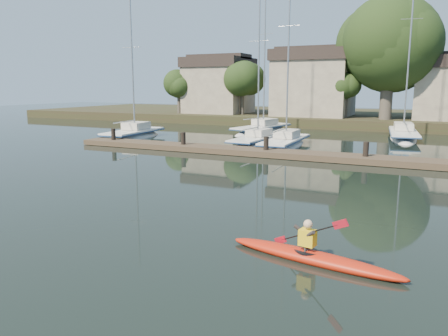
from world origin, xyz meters
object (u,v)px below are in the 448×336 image
at_px(kayak, 312,255).
at_px(sailboat_1, 256,147).
at_px(dock, 313,156).
at_px(sailboat_6, 403,140).
at_px(sailboat_0, 134,141).
at_px(sailboat_5, 262,134).
at_px(sailboat_2, 285,149).

height_order(kayak, sailboat_1, sailboat_1).
relative_size(dock, sailboat_6, 2.06).
xyz_separation_m(sailboat_1, sailboat_6, (9.72, 8.87, -0.01)).
bearing_deg(sailboat_6, kayak, -96.86).
distance_m(kayak, dock, 15.83).
height_order(sailboat_0, sailboat_5, sailboat_5).
distance_m(sailboat_1, sailboat_2, 2.38).
height_order(kayak, sailboat_5, sailboat_5).
xyz_separation_m(sailboat_0, sailboat_6, (20.45, 9.66, 0.02)).
bearing_deg(sailboat_6, sailboat_1, -143.67).
distance_m(sailboat_2, sailboat_5, 9.97).
xyz_separation_m(sailboat_5, sailboat_6, (12.36, 0.62, 0.00)).
bearing_deg(sailboat_2, dock, -56.49).
xyz_separation_m(dock, sailboat_6, (4.20, 13.75, -0.40)).
bearing_deg(kayak, sailboat_1, 124.52).
relative_size(sailboat_0, sailboat_5, 0.84).
relative_size(sailboat_5, sailboat_6, 0.94).
distance_m(dock, sailboat_6, 14.38).
bearing_deg(sailboat_0, sailboat_2, -3.04).
height_order(sailboat_1, sailboat_5, sailboat_5).
bearing_deg(sailboat_5, sailboat_1, -61.58).
bearing_deg(sailboat_1, kayak, -62.77).
distance_m(kayak, sailboat_6, 29.12).
bearing_deg(sailboat_0, dock, -18.94).
bearing_deg(sailboat_1, sailboat_2, -6.67).
relative_size(kayak, sailboat_2, 0.32).
bearing_deg(sailboat_2, sailboat_0, -179.89).
bearing_deg(sailboat_0, sailboat_1, -0.62).
distance_m(kayak, sailboat_0, 27.94).
bearing_deg(sailboat_5, kayak, -56.60).
xyz_separation_m(dock, sailboat_0, (-16.26, 4.08, -0.42)).
height_order(sailboat_0, sailboat_1, sailboat_1).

